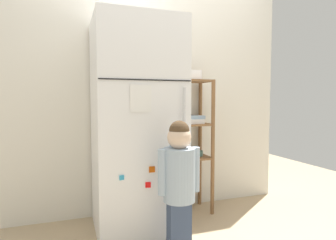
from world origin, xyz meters
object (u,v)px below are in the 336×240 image
object	(u,v)px
refrigerator	(137,126)
pantry_shelf_unit	(191,134)
fruit_bin	(190,76)
child_standing	(179,174)

from	to	relation	value
refrigerator	pantry_shelf_unit	size ratio (longest dim) A/B	1.36
refrigerator	fruit_bin	bearing A→B (deg)	17.36
refrigerator	child_standing	size ratio (longest dim) A/B	1.84
pantry_shelf_unit	fruit_bin	size ratio (longest dim) A/B	6.71
child_standing	fruit_bin	size ratio (longest dim) A/B	4.97
fruit_bin	pantry_shelf_unit	bearing A→B (deg)	8.35
child_standing	fruit_bin	xyz separation A→B (m)	(0.38, 0.69, 0.73)
refrigerator	fruit_bin	size ratio (longest dim) A/B	9.13
pantry_shelf_unit	fruit_bin	xyz separation A→B (m)	(-0.02, -0.00, 0.55)
pantry_shelf_unit	fruit_bin	bearing A→B (deg)	-171.65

